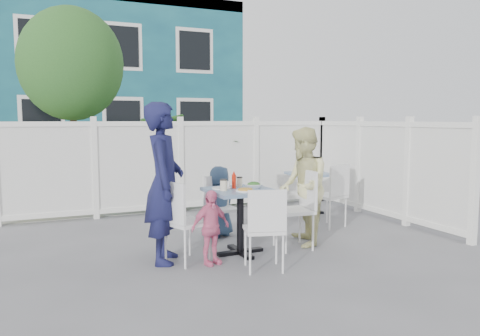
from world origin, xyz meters
name	(u,v)px	position (x,y,z in m)	size (l,w,h in m)	color
ground	(225,246)	(0.00, 0.00, 0.00)	(80.00, 80.00, 0.00)	slate
near_sidewalk	(158,199)	(0.00, 3.80, 0.01)	(24.00, 2.60, 0.01)	gray
street	(127,178)	(0.00, 7.50, 0.00)	(24.00, 5.00, 0.01)	black
far_sidewalk	(112,168)	(0.00, 10.60, 0.01)	(24.00, 1.60, 0.01)	gray
building	(84,84)	(-0.50, 14.00, 3.00)	(11.00, 6.00, 6.00)	navy
fence_back	(181,168)	(0.10, 2.40, 0.78)	(5.86, 0.08, 1.60)	white
fence_right	(382,171)	(3.00, 0.60, 0.78)	(0.08, 3.66, 1.60)	white
tree	(71,64)	(-1.60, 3.30, 2.59)	(1.80, 1.62, 3.59)	#382316
utility_cabinet	(35,171)	(-2.28, 4.00, 0.67)	(0.72, 0.52, 1.34)	yellow
potted_shrub_a	(164,159)	(-0.03, 3.10, 0.88)	(0.99, 0.99, 1.76)	#25531F
potted_shrub_b	(234,163)	(1.36, 3.00, 0.77)	(1.39, 1.20, 1.54)	#25531F
main_table	(240,204)	(0.05, -0.39, 0.62)	(0.79, 0.79, 0.80)	#3E567F
spare_table	(309,182)	(2.07, 1.33, 0.56)	(0.77, 0.77, 0.72)	#3E567F
chair_left	(181,216)	(-0.72, -0.49, 0.55)	(0.54, 0.55, 0.94)	white
chair_right	(300,203)	(0.85, -0.44, 0.58)	(0.47, 0.49, 0.99)	white
chair_back	(219,202)	(0.08, 0.42, 0.50)	(0.42, 0.41, 0.86)	white
chair_near	(265,224)	(0.03, -1.12, 0.53)	(0.50, 0.49, 0.91)	white
chair_spare	(333,191)	(1.87, 0.33, 0.56)	(0.55, 0.54, 0.97)	white
man	(164,183)	(-0.87, -0.34, 0.92)	(0.67, 0.44, 1.83)	#15173F
woman	(303,186)	(0.96, -0.33, 0.77)	(0.75, 0.58, 1.54)	#D1CB4F
boy	(220,201)	(0.12, 0.51, 0.50)	(0.48, 0.32, 0.99)	navy
toddler	(210,227)	(-0.42, -0.65, 0.42)	(0.50, 0.21, 0.85)	pink
plate_main	(245,191)	(0.04, -0.57, 0.80)	(0.23, 0.23, 0.01)	white
plate_side	(221,188)	(-0.15, -0.27, 0.81)	(0.23, 0.23, 0.02)	white
salad_bowl	(254,186)	(0.23, -0.39, 0.82)	(0.22, 0.22, 0.05)	white
coffee_cup_a	(224,185)	(-0.18, -0.42, 0.86)	(0.08, 0.08, 0.12)	beige
coffee_cup_b	(239,182)	(0.12, -0.19, 0.85)	(0.07, 0.07, 0.11)	beige
ketchup_bottle	(234,182)	(0.00, -0.30, 0.88)	(0.05, 0.05, 0.17)	#B81C0B
salt_shaker	(229,184)	(-0.01, -0.15, 0.83)	(0.03, 0.03, 0.07)	white
pepper_shaker	(229,184)	(0.00, -0.12, 0.83)	(0.03, 0.03, 0.07)	black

